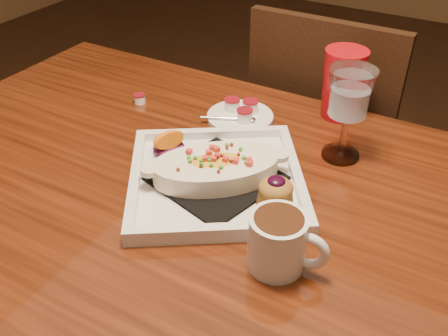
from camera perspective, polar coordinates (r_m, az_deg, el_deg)
The scene contains 8 objects.
table at distance 0.98m, azimuth -0.30°, elevation -7.76°, with size 1.50×0.90×0.75m.
chair_far at distance 1.54m, azimuth 11.55°, elevation 2.51°, with size 0.42×0.42×0.93m.
plate at distance 0.93m, azimuth -0.49°, elevation -0.79°, with size 0.44×0.44×0.08m.
coffee_mug at distance 0.77m, azimuth 6.35°, elevation -8.24°, with size 0.13×0.09×0.10m.
goblet at distance 0.99m, azimuth 14.13°, elevation 7.75°, with size 0.09×0.09×0.19m.
saucer at distance 1.15m, azimuth 1.83°, elevation 6.11°, with size 0.15×0.15×0.10m.
creamer_loose at distance 1.24m, azimuth -9.63°, elevation 7.84°, with size 0.03×0.03×0.02m.
red_tumbler at distance 1.17m, azimuth 13.39°, elevation 9.31°, with size 0.10×0.10×0.16m, color red.
Camera 1 is at (0.36, -0.62, 1.33)m, focal length 40.00 mm.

